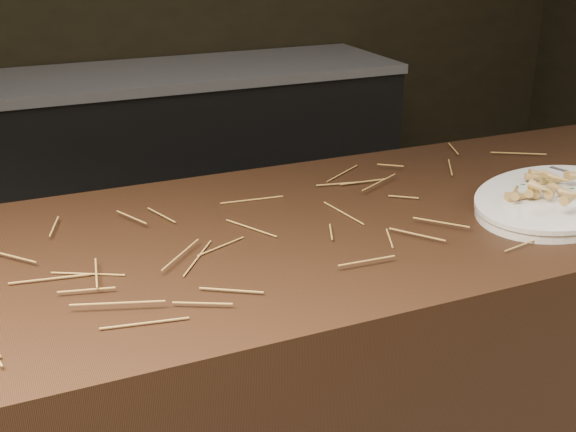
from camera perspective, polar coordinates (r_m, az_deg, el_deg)
main_counter at (r=1.59m, az=1.55°, el=-15.76°), size 2.40×0.70×0.90m
back_counter at (r=3.29m, az=-7.55°, el=4.34°), size 1.82×0.62×0.84m
straw_bedding at (r=1.36m, az=1.75°, el=-0.38°), size 1.40×0.60×0.02m
serving_platter at (r=1.54m, az=20.42°, el=1.07°), size 0.50×0.43×0.02m
roasted_veg_heap at (r=1.53m, az=20.59°, el=2.27°), size 0.25×0.22×0.05m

